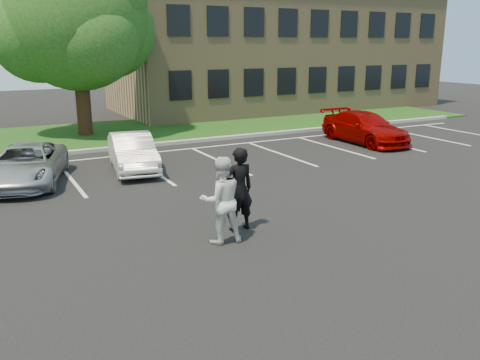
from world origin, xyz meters
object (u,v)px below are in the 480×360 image
Objects in this scene: office_building at (276,47)px; car_red_compact at (365,128)px; car_white_sedan at (133,152)px; man_black_suit at (239,189)px; man_white_shirt at (221,200)px; tree at (78,23)px; car_silver_minivan at (26,165)px.

office_building is 14.63m from car_red_compact.
office_building is 20.45m from car_white_sedan.
car_red_compact is (10.36, 7.27, -0.33)m from man_black_suit.
man_white_shirt is at bearing 35.90° from man_black_suit.
man_white_shirt is (-14.77, -21.53, -3.15)m from office_building.
tree reaches higher than car_red_compact.
car_white_sedan is at bearing -178.12° from car_red_compact.
car_white_sedan is at bearing -85.52° from man_black_suit.
car_white_sedan is 0.84× the size of car_red_compact.
man_black_suit is 8.10m from car_silver_minivan.
man_black_suit is at bearing -123.76° from office_building.
man_white_shirt reaches higher than car_silver_minivan.
man_white_shirt is 0.50× the size of car_white_sedan.
tree is 4.29× the size of man_black_suit.
office_building is 10.92× the size of man_black_suit.
office_building is at bearing 21.66° from tree.
tree reaches higher than man_white_shirt.
man_white_shirt is (-0.24, -15.76, -4.34)m from tree.
car_red_compact is at bearing 18.36° from car_silver_minivan.
office_building reaches higher than car_white_sedan.
office_building is at bearing 52.22° from car_white_sedan.
tree is at bearing 98.19° from car_white_sedan.
tree is 2.20× the size of car_white_sedan.
man_white_shirt is 0.44× the size of car_silver_minivan.
car_silver_minivan is at bearing -177.85° from car_red_compact.
car_silver_minivan is (-18.14, -14.03, -3.52)m from office_building.
office_building is 5.61× the size of car_white_sedan.
car_red_compact is at bearing -144.85° from man_black_suit.
tree reaches higher than car_white_sedan.
car_white_sedan reaches higher than car_silver_minivan.
man_white_shirt reaches higher than car_white_sedan.
office_building is at bearing 54.90° from car_silver_minivan.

